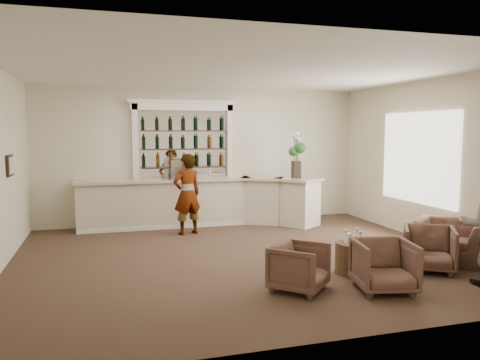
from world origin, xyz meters
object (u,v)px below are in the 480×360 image
flower_vase (296,152)px  armchair_right (429,249)px  bar_counter (201,202)px  cocktail_table (353,258)px  armchair_far (450,240)px  armchair_left (299,267)px  espresso_machine (182,170)px  armchair_center (384,266)px  sommelier (187,194)px

flower_vase → armchair_right: bearing=-80.9°
bar_counter → cocktail_table: bearing=-70.4°
cocktail_table → armchair_far: 2.01m
cocktail_table → armchair_left: armchair_left is taller
armchair_far → espresso_machine: size_ratio=2.19×
cocktail_table → flower_vase: (0.62, 3.81, 1.50)m
armchair_left → armchair_center: 1.20m
bar_counter → espresso_machine: espresso_machine is taller
armchair_far → espresso_machine: bearing=-177.7°
armchair_right → armchair_far: (0.73, 0.40, -0.01)m
cocktail_table → armchair_right: bearing=-8.8°
armchair_left → armchair_right: bearing=-38.7°
armchair_right → cocktail_table: bearing=-155.4°
espresso_machine → flower_vase: (2.65, -0.57, 0.39)m
armchair_center → armchair_far: (2.00, 1.06, -0.01)m
armchair_left → armchair_right: 2.43m
bar_counter → armchair_far: bar_counter is taller
armchair_far → armchair_left: bearing=-119.1°
sommelier → flower_vase: 2.82m
cocktail_table → flower_vase: flower_vase is taller
sommelier → armchair_right: (3.31, -3.77, -0.52)m
cocktail_table → espresso_machine: 4.95m
armchair_far → bar_counter: bearing=178.7°
bar_counter → sommelier: sommelier is taller
cocktail_table → bar_counter: bearing=109.6°
armchair_center → armchair_right: 1.43m
armchair_left → cocktail_table: bearing=-22.3°
armchair_right → flower_vase: bearing=132.5°
armchair_right → espresso_machine: (-3.29, 4.58, 1.00)m
bar_counter → armchair_right: size_ratio=7.22×
sommelier → armchair_far: 5.29m
flower_vase → espresso_machine: bearing=167.9°
espresso_machine → flower_vase: 2.73m
bar_counter → flower_vase: (2.19, -0.58, 1.18)m
sommelier → armchair_far: sommelier is taller
sommelier → flower_vase: bearing=168.9°
cocktail_table → armchair_right: armchair_right is taller
sommelier → armchair_right: size_ratio=2.23×
bar_counter → sommelier: size_ratio=3.24×
sommelier → flower_vase: flower_vase is taller
cocktail_table → espresso_machine: bearing=114.8°
cocktail_table → armchair_far: (2.00, 0.20, 0.10)m
bar_counter → armchair_left: bar_counter is taller
cocktail_table → sommelier: size_ratio=0.32×
armchair_left → flower_vase: (1.77, 4.31, 1.41)m
sommelier → espresso_machine: size_ratio=3.54×
armchair_left → armchair_center: size_ratio=0.92×
armchair_left → armchair_right: armchair_right is taller
bar_counter → cocktail_table: (1.56, -4.39, -0.32)m
armchair_right → armchair_far: 0.83m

